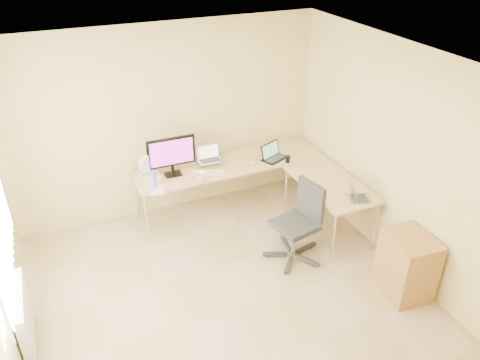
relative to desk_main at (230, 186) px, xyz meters
name	(u,v)px	position (x,y,z in m)	size (l,w,h in m)	color
floor	(234,308)	(-0.72, -1.85, -0.36)	(4.50, 4.50, 0.00)	#9F8957
ceiling	(231,74)	(-0.72, -1.85, 2.24)	(4.50, 4.50, 0.00)	white
wall_back	(168,122)	(-0.72, 0.40, 0.93)	(4.50, 4.50, 0.00)	beige
wall_right	(409,167)	(1.38, -1.85, 0.93)	(4.50, 4.50, 0.00)	beige
desk_main	(230,186)	(0.00, 0.00, 0.00)	(2.65, 0.70, 0.73)	tan
desk_return	(328,207)	(0.98, -1.00, 0.00)	(0.70, 1.30, 0.73)	tan
monitor	(172,156)	(-0.81, 0.00, 0.63)	(0.63, 0.20, 0.54)	black
book_stack	(213,158)	(-0.17, 0.20, 0.39)	(0.22, 0.30, 0.05)	teal
laptop_center	(210,154)	(-0.26, 0.07, 0.52)	(0.32, 0.25, 0.21)	silver
laptop_black	(275,152)	(0.62, -0.13, 0.48)	(0.35, 0.26, 0.22)	black
keyboard	(209,172)	(-0.37, -0.15, 0.38)	(0.43, 0.12, 0.02)	silver
mouse	(252,163)	(0.27, -0.14, 0.38)	(0.10, 0.06, 0.04)	silver
mug	(200,178)	(-0.53, -0.30, 0.41)	(0.10, 0.10, 0.09)	beige
cd_stack	(201,173)	(-0.47, -0.14, 0.38)	(0.12, 0.12, 0.03)	white
water_bottle	(154,180)	(-1.13, -0.26, 0.49)	(0.07, 0.07, 0.25)	#577CC9
papers	(157,190)	(-1.10, -0.30, 0.37)	(0.18, 0.26, 0.01)	silver
white_box	(150,177)	(-1.13, -0.03, 0.41)	(0.25, 0.18, 0.09)	beige
desk_fan	(147,167)	(-1.13, 0.04, 0.52)	(0.25, 0.25, 0.32)	white
black_cup	(288,159)	(0.74, -0.30, 0.42)	(0.06, 0.06, 0.10)	black
laptop_return	(361,192)	(1.08, -1.48, 0.47)	(0.25, 0.31, 0.21)	#A7A6B0
office_chair	(295,224)	(0.29, -1.34, 0.14)	(0.60, 0.60, 1.00)	#272727
cabinet	(406,266)	(1.13, -2.35, -0.01)	(0.45, 0.56, 0.77)	brown
radiator	(24,315)	(-2.75, -1.45, -0.02)	(0.09, 0.80, 0.55)	white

